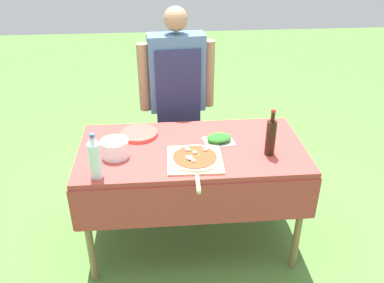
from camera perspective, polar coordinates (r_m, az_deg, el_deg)
The scene contains 9 objects.
ground_plane at distance 3.02m, azimuth -0.04°, elevation -13.66°, with size 12.00×12.00×0.00m, color #517F38.
prep_table at distance 2.60m, azimuth -0.05°, elevation -2.50°, with size 1.43×0.74×0.78m.
person_cook at distance 3.09m, azimuth -2.12°, elevation 7.07°, with size 0.57×0.21×1.52m.
pizza_on_peel at distance 2.41m, azimuth 0.41°, elevation -2.51°, with size 0.33×0.50×0.05m.
oil_bottle at distance 2.47m, azimuth 11.00°, elevation 0.65°, with size 0.06×0.06×0.30m.
water_bottle at distance 2.27m, azimuth -13.48°, elevation -2.14°, with size 0.07×0.07×0.27m.
herb_container at distance 2.61m, azimuth 3.81°, elevation 0.43°, with size 0.21×0.18×0.05m.
mixing_tub at distance 2.48m, azimuth -10.75°, elevation -0.95°, with size 0.17×0.17×0.11m, color silver.
plate_stack at distance 2.71m, azimuth -7.45°, elevation 1.08°, with size 0.25×0.25×0.02m.
Camera 1 is at (-0.19, -2.21, 2.06)m, focal length 38.00 mm.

